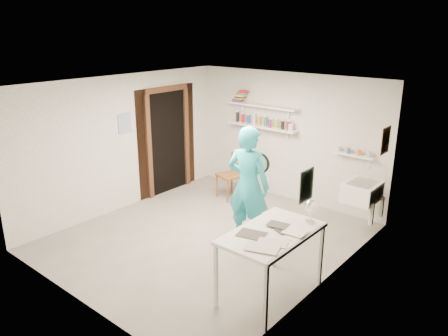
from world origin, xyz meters
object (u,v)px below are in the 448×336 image
Objects in this scene: man at (248,185)px; wooden_chair at (230,175)px; work_table at (271,264)px; desk_lamp at (311,206)px; belfast_sink at (362,192)px; wall_clock at (259,163)px.

man reaches higher than wooden_chair.
work_table is at bearing -25.24° from wooden_chair.
man reaches higher than desk_lamp.
man is 1.86m from wooden_chair.
desk_lamp is (0.10, -1.86, 0.39)m from belfast_sink.
desk_lamp is (1.26, -0.67, -0.13)m from wall_clock.
desk_lamp reaches higher than belfast_sink.
wall_clock is at bearing 151.89° from desk_lamp.
belfast_sink is at bearing 35.14° from wall_clock.
work_table is 8.00× the size of desk_lamp.
man is at bearing 138.02° from work_table.
wooden_chair reaches higher than belfast_sink.
man is at bearing -130.59° from belfast_sink.
belfast_sink is at bearing 93.23° from desk_lamp.
belfast_sink is 2.39m from work_table.
wall_clock reaches higher than work_table.
wooden_chair is at bearing -52.55° from man.
desk_lamp is (2.64, -1.67, 0.63)m from wooden_chair.
wall_clock is at bearing -110.89° from man.
man is (-1.20, -1.40, 0.22)m from belfast_sink.
wooden_chair reaches higher than work_table.
wooden_chair is at bearing -175.73° from belfast_sink.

